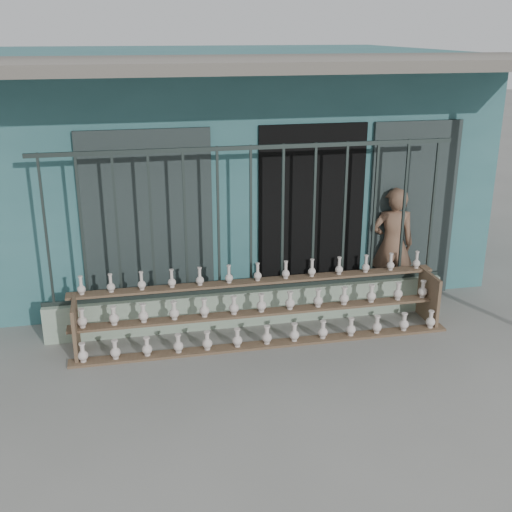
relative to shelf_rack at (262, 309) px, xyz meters
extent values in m
plane|color=slate|center=(-0.05, -0.88, -0.36)|extent=(60.00, 60.00, 0.00)
cube|color=#306367|center=(-0.05, 3.42, 1.24)|extent=(7.00, 5.00, 3.20)
cube|color=black|center=(0.85, 0.94, 0.84)|extent=(1.40, 0.12, 2.40)
cube|color=#1F2929|center=(-1.25, 0.90, 0.84)|extent=(1.60, 0.08, 2.40)
cube|color=#1F2929|center=(2.25, 0.90, 0.84)|extent=(1.20, 0.08, 2.40)
cube|color=#59544C|center=(-0.05, 0.32, 2.79)|extent=(7.40, 2.00, 0.12)
cube|color=#91A78F|center=(-0.05, 0.42, -0.14)|extent=(5.00, 0.20, 0.45)
cube|color=#283330|center=(-2.40, 0.42, 0.99)|extent=(0.03, 0.03, 1.80)
cube|color=#283330|center=(-2.01, 0.42, 0.99)|extent=(0.03, 0.03, 1.80)
cube|color=#283330|center=(-1.62, 0.42, 0.99)|extent=(0.03, 0.03, 1.80)
cube|color=#283330|center=(-1.22, 0.42, 0.99)|extent=(0.03, 0.03, 1.80)
cube|color=#283330|center=(-0.83, 0.42, 0.99)|extent=(0.03, 0.03, 1.80)
cube|color=#283330|center=(-0.44, 0.42, 0.99)|extent=(0.03, 0.03, 1.80)
cube|color=#283330|center=(-0.05, 0.42, 0.99)|extent=(0.03, 0.03, 1.80)
cube|color=#283330|center=(0.34, 0.42, 0.99)|extent=(0.03, 0.03, 1.80)
cube|color=#283330|center=(0.73, 0.42, 0.99)|extent=(0.03, 0.03, 1.80)
cube|color=#283330|center=(1.13, 0.42, 0.99)|extent=(0.03, 0.03, 1.80)
cube|color=#283330|center=(1.52, 0.42, 0.99)|extent=(0.03, 0.03, 1.80)
cube|color=#283330|center=(1.91, 0.42, 0.99)|extent=(0.03, 0.03, 1.80)
cube|color=#283330|center=(2.30, 0.42, 0.99)|extent=(0.03, 0.03, 1.80)
cube|color=#283330|center=(-0.05, 0.42, 1.86)|extent=(5.00, 0.04, 0.05)
cube|color=#283330|center=(-0.05, 0.42, 0.11)|extent=(5.00, 0.04, 0.05)
cube|color=brown|center=(0.00, -0.23, -0.35)|extent=(4.50, 0.18, 0.03)
cube|color=brown|center=(0.00, 0.02, -0.05)|extent=(4.50, 0.18, 0.03)
cube|color=brown|center=(0.00, 0.27, 0.25)|extent=(4.50, 0.18, 0.03)
cube|color=brown|center=(-2.15, 0.02, -0.04)|extent=(0.04, 0.55, 0.64)
cube|color=brown|center=(2.15, 0.02, -0.04)|extent=(0.04, 0.55, 0.64)
imported|color=brown|center=(1.95, 0.76, 0.42)|extent=(0.63, 0.47, 1.57)
camera|label=1|loc=(-1.51, -6.79, 3.16)|focal=45.00mm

